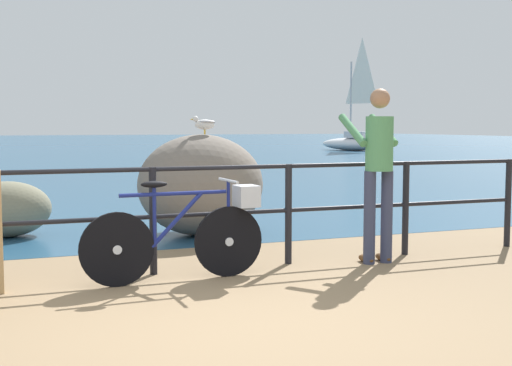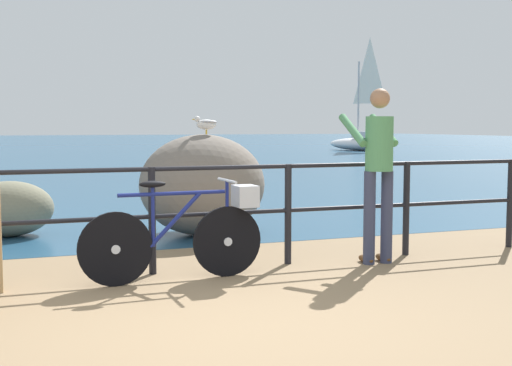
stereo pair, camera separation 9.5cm
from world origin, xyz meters
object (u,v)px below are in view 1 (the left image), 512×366
object	(u,v)px
sailboat	(354,138)
person_at_railing	(378,167)
breakwater_boulder_main	(201,185)
breakwater_boulder_left	(6,209)
seagull	(204,123)
bicycle	(190,230)

from	to	relation	value
sailboat	person_at_railing	bearing A→B (deg)	130.26
breakwater_boulder_main	sailboat	bearing A→B (deg)	57.14
breakwater_boulder_main	sailboat	distance (m)	29.21
breakwater_boulder_left	seagull	xyz separation A→B (m)	(2.38, -0.76, 1.08)
bicycle	person_at_railing	bearing A→B (deg)	-0.20
breakwater_boulder_main	seagull	size ratio (longest dim) A/B	4.82
breakwater_boulder_left	breakwater_boulder_main	bearing A→B (deg)	-16.74
breakwater_boulder_left	seagull	size ratio (longest dim) A/B	3.27
bicycle	breakwater_boulder_left	xyz separation A→B (m)	(-1.56, 3.10, -0.11)
breakwater_boulder_main	seagull	bearing A→B (deg)	-57.28
breakwater_boulder_main	sailboat	world-z (taller)	sailboat
person_at_railing	breakwater_boulder_main	bearing A→B (deg)	27.95
person_at_railing	breakwater_boulder_left	size ratio (longest dim) A/B	1.61
person_at_railing	seagull	distance (m)	2.59
person_at_railing	breakwater_boulder_main	distance (m)	2.65
bicycle	breakwater_boulder_left	distance (m)	3.48
bicycle	breakwater_boulder_main	size ratio (longest dim) A/B	1.05
breakwater_boulder_left	sailboat	bearing A→B (deg)	52.64
person_at_railing	breakwater_boulder_left	world-z (taller)	person_at_railing
breakwater_boulder_left	seagull	bearing A→B (deg)	-17.75
person_at_railing	sailboat	xyz separation A→B (m)	(14.64, 26.87, -0.28)
bicycle	seagull	size ratio (longest dim) A/B	5.05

